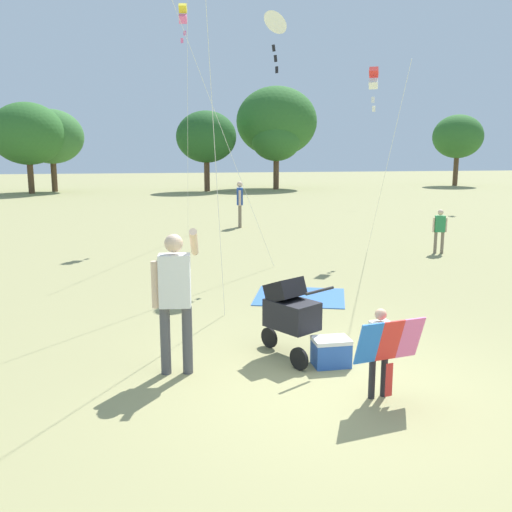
{
  "coord_description": "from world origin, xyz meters",
  "views": [
    {
      "loc": [
        -1.98,
        -5.54,
        2.62
      ],
      "look_at": [
        -0.71,
        1.23,
        1.3
      ],
      "focal_mm": 38.84,
      "sensor_mm": 36.0,
      "label": 1
    }
  ],
  "objects_px": {
    "person_sitting_far": "(240,200)",
    "picnic_blanket": "(300,297)",
    "child_with_butterfly_kite": "(382,345)",
    "person_adult_flyer": "(175,291)",
    "cooler_box": "(331,352)",
    "stroller": "(291,310)",
    "kite_blue_high": "(183,17)",
    "person_red_shirt": "(440,228)",
    "kite_orange_delta": "(274,26)",
    "kite_green_novelty": "(374,81)"
  },
  "relations": [
    {
      "from": "child_with_butterfly_kite",
      "to": "cooler_box",
      "type": "xyz_separation_m",
      "value": [
        -0.22,
        0.99,
        -0.43
      ]
    },
    {
      "from": "kite_orange_delta",
      "to": "person_adult_flyer",
      "type": "bearing_deg",
      "value": -112.95
    },
    {
      "from": "person_red_shirt",
      "to": "cooler_box",
      "type": "relative_size",
      "value": 2.53
    },
    {
      "from": "stroller",
      "to": "picnic_blanket",
      "type": "height_order",
      "value": "stroller"
    },
    {
      "from": "stroller",
      "to": "person_red_shirt",
      "type": "bearing_deg",
      "value": 48.87
    },
    {
      "from": "kite_blue_high",
      "to": "person_red_shirt",
      "type": "distance_m",
      "value": 9.42
    },
    {
      "from": "child_with_butterfly_kite",
      "to": "kite_blue_high",
      "type": "height_order",
      "value": "kite_blue_high"
    },
    {
      "from": "kite_orange_delta",
      "to": "person_sitting_far",
      "type": "height_order",
      "value": "kite_orange_delta"
    },
    {
      "from": "person_red_shirt",
      "to": "picnic_blanket",
      "type": "relative_size",
      "value": 0.71
    },
    {
      "from": "kite_blue_high",
      "to": "picnic_blanket",
      "type": "height_order",
      "value": "kite_blue_high"
    },
    {
      "from": "child_with_butterfly_kite",
      "to": "kite_green_novelty",
      "type": "height_order",
      "value": "kite_green_novelty"
    },
    {
      "from": "kite_green_novelty",
      "to": "cooler_box",
      "type": "xyz_separation_m",
      "value": [
        -3.35,
        -7.18,
        -4.12
      ]
    },
    {
      "from": "stroller",
      "to": "kite_blue_high",
      "type": "bearing_deg",
      "value": 93.43
    },
    {
      "from": "child_with_butterfly_kite",
      "to": "person_sitting_far",
      "type": "relative_size",
      "value": 0.63
    },
    {
      "from": "kite_orange_delta",
      "to": "kite_blue_high",
      "type": "relative_size",
      "value": 0.81
    },
    {
      "from": "picnic_blanket",
      "to": "cooler_box",
      "type": "bearing_deg",
      "value": -98.3
    },
    {
      "from": "child_with_butterfly_kite",
      "to": "kite_orange_delta",
      "type": "xyz_separation_m",
      "value": [
        0.33,
        6.84,
        4.57
      ]
    },
    {
      "from": "person_adult_flyer",
      "to": "stroller",
      "type": "bearing_deg",
      "value": 11.59
    },
    {
      "from": "child_with_butterfly_kite",
      "to": "kite_green_novelty",
      "type": "relative_size",
      "value": 0.21
    },
    {
      "from": "child_with_butterfly_kite",
      "to": "person_adult_flyer",
      "type": "relative_size",
      "value": 0.56
    },
    {
      "from": "kite_blue_high",
      "to": "kite_orange_delta",
      "type": "bearing_deg",
      "value": -72.66
    },
    {
      "from": "person_adult_flyer",
      "to": "cooler_box",
      "type": "height_order",
      "value": "person_adult_flyer"
    },
    {
      "from": "person_sitting_far",
      "to": "kite_blue_high",
      "type": "bearing_deg",
      "value": -140.18
    },
    {
      "from": "kite_orange_delta",
      "to": "child_with_butterfly_kite",
      "type": "bearing_deg",
      "value": -92.75
    },
    {
      "from": "stroller",
      "to": "kite_blue_high",
      "type": "relative_size",
      "value": 0.16
    },
    {
      "from": "child_with_butterfly_kite",
      "to": "person_red_shirt",
      "type": "bearing_deg",
      "value": 57.69
    },
    {
      "from": "kite_green_novelty",
      "to": "person_sitting_far",
      "type": "xyz_separation_m",
      "value": [
        -2.51,
        5.35,
        -3.37
      ]
    },
    {
      "from": "child_with_butterfly_kite",
      "to": "person_adult_flyer",
      "type": "bearing_deg",
      "value": 152.27
    },
    {
      "from": "kite_blue_high",
      "to": "cooler_box",
      "type": "height_order",
      "value": "kite_blue_high"
    },
    {
      "from": "stroller",
      "to": "kite_orange_delta",
      "type": "height_order",
      "value": "kite_orange_delta"
    },
    {
      "from": "kite_green_novelty",
      "to": "kite_blue_high",
      "type": "xyz_separation_m",
      "value": [
        -4.39,
        3.78,
        2.12
      ]
    },
    {
      "from": "stroller",
      "to": "cooler_box",
      "type": "distance_m",
      "value": 0.73
    },
    {
      "from": "cooler_box",
      "to": "child_with_butterfly_kite",
      "type": "bearing_deg",
      "value": -77.46
    },
    {
      "from": "kite_orange_delta",
      "to": "cooler_box",
      "type": "distance_m",
      "value": 7.72
    },
    {
      "from": "person_adult_flyer",
      "to": "kite_blue_high",
      "type": "bearing_deg",
      "value": 85.6
    },
    {
      "from": "kite_green_novelty",
      "to": "picnic_blanket",
      "type": "height_order",
      "value": "kite_green_novelty"
    },
    {
      "from": "child_with_butterfly_kite",
      "to": "person_red_shirt",
      "type": "distance_m",
      "value": 9.15
    },
    {
      "from": "stroller",
      "to": "person_red_shirt",
      "type": "height_order",
      "value": "person_red_shirt"
    },
    {
      "from": "child_with_butterfly_kite",
      "to": "kite_orange_delta",
      "type": "height_order",
      "value": "kite_orange_delta"
    },
    {
      "from": "kite_orange_delta",
      "to": "person_red_shirt",
      "type": "height_order",
      "value": "kite_orange_delta"
    },
    {
      "from": "person_sitting_far",
      "to": "picnic_blanket",
      "type": "bearing_deg",
      "value": -92.31
    },
    {
      "from": "picnic_blanket",
      "to": "person_red_shirt",
      "type": "bearing_deg",
      "value": 37.33
    },
    {
      "from": "child_with_butterfly_kite",
      "to": "stroller",
      "type": "relative_size",
      "value": 0.92
    },
    {
      "from": "person_red_shirt",
      "to": "picnic_blanket",
      "type": "distance_m",
      "value": 5.88
    },
    {
      "from": "child_with_butterfly_kite",
      "to": "stroller",
      "type": "xyz_separation_m",
      "value": [
        -0.63,
        1.41,
        0.0
      ]
    },
    {
      "from": "stroller",
      "to": "person_sitting_far",
      "type": "relative_size",
      "value": 0.68
    },
    {
      "from": "kite_orange_delta",
      "to": "person_red_shirt",
      "type": "xyz_separation_m",
      "value": [
        4.56,
        0.89,
        -4.51
      ]
    },
    {
      "from": "person_sitting_far",
      "to": "picnic_blanket",
      "type": "distance_m",
      "value": 9.39
    },
    {
      "from": "person_sitting_far",
      "to": "cooler_box",
      "type": "distance_m",
      "value": 12.58
    },
    {
      "from": "person_adult_flyer",
      "to": "person_sitting_far",
      "type": "height_order",
      "value": "person_adult_flyer"
    }
  ]
}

